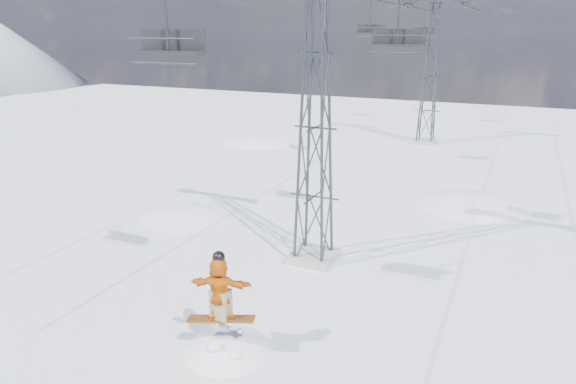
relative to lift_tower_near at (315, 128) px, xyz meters
name	(u,v)px	position (x,y,z in m)	size (l,w,h in m)	color
ground	(182,365)	(-0.80, -8.00, -5.47)	(120.00, 120.00, 0.00)	white
snow_terrain	(308,295)	(-5.57, 13.24, -15.06)	(39.00, 37.00, 22.00)	white
lift_tower_near	(315,128)	(0.00, 0.00, 0.00)	(5.20, 1.80, 11.43)	#999999
lift_tower_far	(430,77)	(0.00, 25.00, 0.00)	(5.20, 1.80, 11.43)	#999999
lift_chair_near	(170,44)	(-2.20, -5.72, 3.20)	(2.20, 0.63, 2.73)	black
lift_chair_mid	(398,39)	(2.20, 3.24, 3.22)	(2.18, 0.63, 2.70)	black
lift_chair_far	(370,30)	(-2.20, 14.71, 3.58)	(1.81, 0.52, 2.25)	black
lift_chair_extra	(424,31)	(-2.20, 32.83, 3.46)	(1.93, 0.56, 2.40)	black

